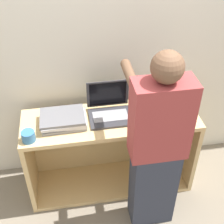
{
  "coord_description": "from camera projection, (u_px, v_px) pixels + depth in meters",
  "views": [
    {
      "loc": [
        -0.31,
        -1.68,
        2.35
      ],
      "look_at": [
        0.0,
        0.16,
        0.89
      ],
      "focal_mm": 50.0,
      "sensor_mm": 36.0,
      "label": 1
    }
  ],
  "objects": [
    {
      "name": "ground_plane",
      "position": [
        115.0,
        201.0,
        2.79
      ],
      "size": [
        12.0,
        12.0,
        0.0
      ],
      "primitive_type": "plane",
      "color": "#756B5B"
    },
    {
      "name": "wall_back",
      "position": [
        104.0,
        51.0,
        2.5
      ],
      "size": [
        8.0,
        0.05,
        2.4
      ],
      "color": "beige",
      "rests_on": "ground_plane"
    },
    {
      "name": "cart",
      "position": [
        109.0,
        147.0,
        2.79
      ],
      "size": [
        1.43,
        0.46,
        0.77
      ],
      "color": "tan",
      "rests_on": "ground_plane"
    },
    {
      "name": "laptop_open",
      "position": [
        110.0,
        110.0,
        2.5
      ],
      "size": [
        0.34,
        0.29,
        0.27
      ],
      "color": "#333338",
      "rests_on": "cart"
    },
    {
      "name": "laptop_stack_left",
      "position": [
        63.0,
        119.0,
        2.42
      ],
      "size": [
        0.36,
        0.28,
        0.09
      ],
      "color": "gray",
      "rests_on": "cart"
    },
    {
      "name": "laptop_stack_right",
      "position": [
        156.0,
        108.0,
        2.52
      ],
      "size": [
        0.37,
        0.27,
        0.11
      ],
      "color": "gray",
      "rests_on": "cart"
    },
    {
      "name": "person",
      "position": [
        157.0,
        149.0,
        2.22
      ],
      "size": [
        0.4,
        0.52,
        1.55
      ],
      "color": "#2D3342",
      "rests_on": "ground_plane"
    },
    {
      "name": "mug",
      "position": [
        28.0,
        136.0,
        2.27
      ],
      "size": [
        0.1,
        0.1,
        0.08
      ],
      "color": "teal",
      "rests_on": "cart"
    }
  ]
}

